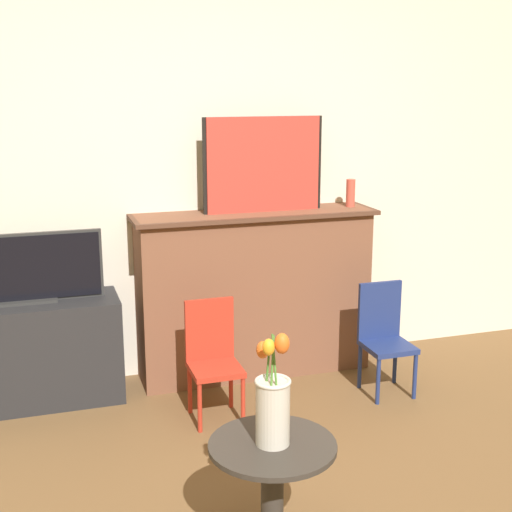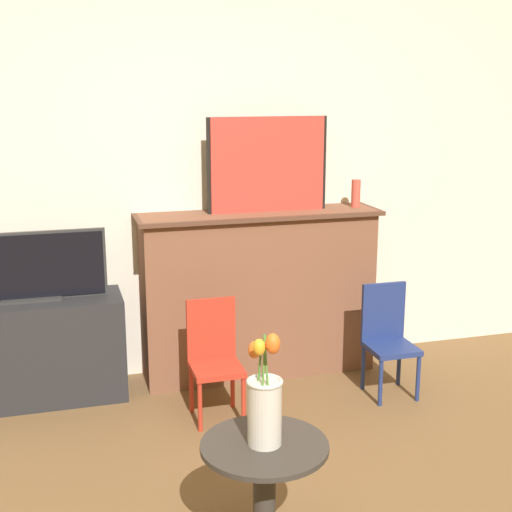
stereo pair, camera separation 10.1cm
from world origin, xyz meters
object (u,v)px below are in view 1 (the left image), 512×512
Objects in this scene: chair_blue at (384,333)px; vase_tulips at (273,404)px; chair_red at (213,355)px; tv_monitor at (25,269)px; painting at (263,165)px.

vase_tulips is at bearing -131.93° from chair_blue.
tv_monitor is at bearing 152.93° from chair_red.
tv_monitor is 1.30× the size of chair_red.
vase_tulips is (-0.54, -1.73, -0.66)m from painting.
chair_red is at bearing -131.34° from painting.
painting is 0.88× the size of tv_monitor.
painting is 1.21m from chair_blue.
chair_red is at bearing -27.07° from tv_monitor.
painting is at bearing 72.70° from vase_tulips.
painting is 1.93m from vase_tulips.
painting is 1.14× the size of chair_red.
tv_monitor is 1.12m from chair_red.
chair_blue is (1.02, 0.02, 0.00)m from chair_red.
chair_red is 1.26m from vase_tulips.
vase_tulips is (0.83, -1.69, -0.15)m from tv_monitor.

